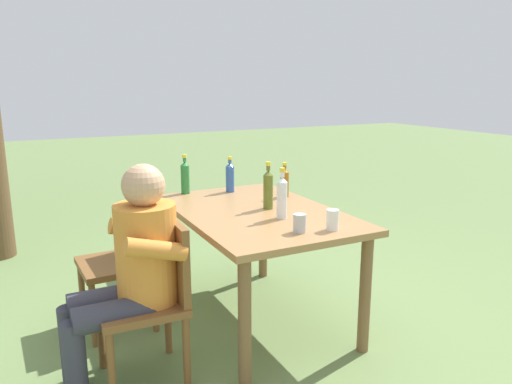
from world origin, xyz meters
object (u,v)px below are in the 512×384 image
chair_far_left (155,292)px  cup_steel (300,223)px  bottle_olive (268,189)px  bottle_clear (282,197)px  bottle_amber (284,182)px  chair_far_right (127,253)px  backpack_by_near_side (157,244)px  dining_table (256,225)px  person_in_white_shirt (132,265)px  bottle_green (185,177)px  bottle_blue (230,177)px  cup_white (332,220)px

chair_far_left → cup_steel: bearing=-104.7°
chair_far_left → bottle_olive: (0.33, -0.86, 0.41)m
bottle_clear → cup_steel: size_ratio=3.00×
bottle_olive → bottle_amber: bearing=-47.7°
chair_far_right → backpack_by_near_side: bearing=-25.8°
dining_table → chair_far_right: chair_far_right is taller
bottle_olive → cup_steel: (-0.53, 0.09, -0.08)m
chair_far_left → backpack_by_near_side: 1.61m
chair_far_left → person_in_white_shirt: size_ratio=0.74×
chair_far_left → backpack_by_near_side: chair_far_left is taller
chair_far_left → bottle_green: bottle_green is taller
dining_table → chair_far_left: chair_far_left is taller
bottle_green → bottle_blue: bearing=-107.5°
cup_steel → bottle_olive: bearing=-9.2°
dining_table → cup_white: bearing=-162.2°
bottle_green → backpack_by_near_side: bearing=10.0°
bottle_blue → bottle_clear: bottle_clear is taller
bottle_clear → bottle_olive: bearing=-8.2°
bottle_olive → cup_steel: bearing=170.8°
person_in_white_shirt → bottle_clear: size_ratio=3.78×
chair_far_left → bottle_clear: 0.92m
chair_far_right → bottle_clear: 1.08m
dining_table → bottle_blue: bottle_blue is taller
bottle_clear → backpack_by_near_side: size_ratio=0.70×
chair_far_right → backpack_by_near_side: chair_far_right is taller
bottle_olive → bottle_clear: size_ratio=0.99×
chair_far_left → cup_white: 1.04m
bottle_blue → cup_steel: (-1.10, 0.06, -0.06)m
bottle_clear → cup_steel: 0.31m
bottle_amber → cup_white: bottle_amber is taller
person_in_white_shirt → chair_far_left: bearing=-91.5°
chair_far_right → bottle_green: bottle_green is taller
bottle_clear → bottle_amber: bearing=-31.6°
chair_far_right → cup_white: 1.36m
dining_table → bottle_clear: bearing=-167.6°
bottle_olive → cup_white: size_ratio=2.63×
dining_table → cup_steel: bearing=-179.8°
bottle_blue → bottle_clear: size_ratio=0.86×
cup_steel → cup_white: 0.19m
bottle_amber → backpack_by_near_side: bearing=35.9°
bottle_blue → bottle_clear: 0.81m
bottle_green → backpack_by_near_side: size_ratio=0.65×
chair_far_left → bottle_green: (0.99, -0.52, 0.40)m
bottle_amber → bottle_blue: bearing=41.2°
dining_table → bottle_amber: (0.24, -0.35, 0.21)m
bottle_blue → backpack_by_near_side: bearing=32.8°
person_in_white_shirt → cup_white: 1.11m
dining_table → cup_steel: cup_steel is taller
cup_white → chair_far_left: bearing=75.4°
chair_far_left → person_in_white_shirt: person_in_white_shirt is taller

